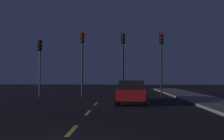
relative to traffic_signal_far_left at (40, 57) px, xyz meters
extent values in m
plane|color=black|center=(5.31, -8.09, -3.39)|extent=(80.00, 80.00, 0.00)
cube|color=#EACC4C|center=(5.31, -12.49, -3.38)|extent=(0.16, 1.60, 0.01)
cube|color=#EACC4C|center=(5.31, -8.69, -3.38)|extent=(0.16, 1.60, 0.01)
cube|color=#EACC4C|center=(5.31, -4.89, -3.38)|extent=(0.16, 1.60, 0.01)
cylinder|color=#4C4C51|center=(0.00, 0.02, -0.97)|extent=(0.14, 0.14, 4.83)
cube|color=black|center=(0.00, 0.02, 0.99)|extent=(0.32, 0.24, 0.90)
sphere|color=red|center=(0.00, -0.14, 1.29)|extent=(0.20, 0.20, 0.20)
sphere|color=#3F2D0C|center=(0.00, -0.14, 0.99)|extent=(0.20, 0.20, 0.20)
sphere|color=#0C3319|center=(0.00, -0.14, 0.69)|extent=(0.20, 0.20, 0.20)
cylinder|color=#2D2D30|center=(3.64, 0.02, -0.65)|extent=(0.14, 0.14, 5.47)
cube|color=#382D0C|center=(3.64, 0.02, 1.63)|extent=(0.32, 0.24, 0.90)
sphere|color=red|center=(3.64, -0.14, 1.93)|extent=(0.20, 0.20, 0.20)
sphere|color=#3F2D0C|center=(3.64, -0.14, 1.63)|extent=(0.20, 0.20, 0.20)
sphere|color=#0C3319|center=(3.64, -0.14, 1.33)|extent=(0.20, 0.20, 0.20)
cylinder|color=black|center=(7.09, 0.02, -0.69)|extent=(0.14, 0.14, 5.39)
cube|color=black|center=(7.09, 0.02, 1.55)|extent=(0.32, 0.24, 0.90)
sphere|color=red|center=(7.09, -0.14, 1.85)|extent=(0.20, 0.20, 0.20)
sphere|color=#3F2D0C|center=(7.09, -0.14, 1.55)|extent=(0.20, 0.20, 0.20)
sphere|color=#0C3319|center=(7.09, -0.14, 1.25)|extent=(0.20, 0.20, 0.20)
cylinder|color=black|center=(10.30, 0.02, -0.70)|extent=(0.14, 0.14, 5.37)
cube|color=black|center=(10.30, 0.02, 1.53)|extent=(0.32, 0.24, 0.90)
sphere|color=red|center=(10.30, -0.14, 1.83)|extent=(0.20, 0.20, 0.20)
sphere|color=#3F2D0C|center=(10.30, -0.14, 1.53)|extent=(0.20, 0.20, 0.20)
sphere|color=#0C3319|center=(10.30, -0.14, 1.23)|extent=(0.20, 0.20, 0.20)
cube|color=#B21919|center=(7.61, -4.35, -2.76)|extent=(2.06, 4.60, 0.62)
cube|color=black|center=(7.59, -4.58, -2.17)|extent=(1.66, 2.13, 0.54)
cylinder|color=black|center=(6.94, -2.60, -3.07)|extent=(0.27, 0.65, 0.64)
cylinder|color=black|center=(8.53, -2.73, -3.07)|extent=(0.27, 0.65, 0.64)
cylinder|color=black|center=(6.68, -5.98, -3.07)|extent=(0.27, 0.65, 0.64)
cylinder|color=black|center=(8.28, -6.10, -3.07)|extent=(0.27, 0.65, 0.64)
camera|label=1|loc=(6.83, -20.10, -1.67)|focal=38.40mm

